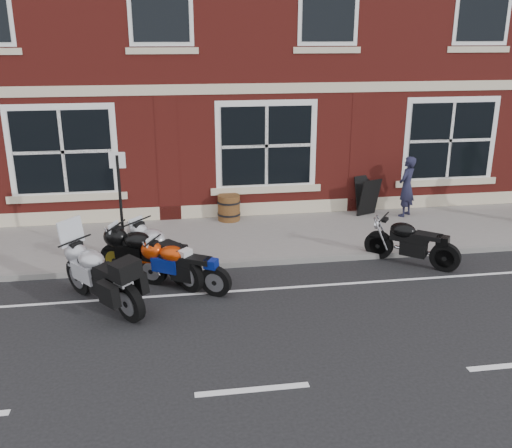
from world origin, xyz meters
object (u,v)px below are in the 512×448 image
at_px(moto_naked_black, 410,240).
at_px(moto_sport_black, 148,252).
at_px(parking_sign, 120,199).
at_px(moto_sport_silver, 163,251).
at_px(barrel_planter, 229,208).
at_px(pedestrian_left, 407,186).
at_px(moto_touring_silver, 102,273).
at_px(moto_sport_red, 182,264).
at_px(a_board_sign, 367,196).

bearing_deg(moto_naked_black, moto_sport_black, 129.73).
bearing_deg(parking_sign, moto_naked_black, -0.89).
relative_size(moto_sport_silver, barrel_planter, 2.88).
relative_size(moto_sport_black, moto_naked_black, 1.22).
distance_m(moto_naked_black, pedestrian_left, 3.13).
bearing_deg(parking_sign, moto_touring_silver, -90.85).
xyz_separation_m(moto_sport_black, barrel_planter, (1.96, 3.21, -0.13)).
bearing_deg(moto_naked_black, moto_sport_red, 136.42).
bearing_deg(pedestrian_left, moto_touring_silver, -14.03).
distance_m(pedestrian_left, parking_sign, 7.41).
xyz_separation_m(moto_touring_silver, moto_sport_black, (0.79, 1.02, -0.04)).
bearing_deg(barrel_planter, parking_sign, -136.28).
bearing_deg(a_board_sign, barrel_planter, 158.33).
xyz_separation_m(moto_touring_silver, barrel_planter, (2.76, 4.23, -0.17)).
bearing_deg(moto_sport_red, moto_sport_silver, 63.09).
bearing_deg(barrel_planter, moto_sport_silver, -117.48).
height_order(moto_naked_black, a_board_sign, a_board_sign).
relative_size(moto_sport_black, a_board_sign, 2.02).
xyz_separation_m(moto_sport_black, parking_sign, (-0.53, 0.83, 0.88)).
bearing_deg(parking_sign, barrel_planter, 51.03).
xyz_separation_m(moto_naked_black, parking_sign, (-5.99, 0.86, 0.93)).
relative_size(moto_sport_silver, moto_naked_black, 1.15).
xyz_separation_m(moto_sport_red, moto_sport_black, (-0.64, 0.57, 0.07)).
bearing_deg(moto_sport_silver, parking_sign, 97.19).
xyz_separation_m(a_board_sign, parking_sign, (-6.16, -2.34, 0.84)).
distance_m(barrel_planter, parking_sign, 3.59).
bearing_deg(parking_sign, moto_sport_black, -50.21).
xyz_separation_m(moto_sport_red, moto_naked_black, (4.82, 0.54, 0.02)).
xyz_separation_m(moto_sport_red, a_board_sign, (4.99, 3.74, 0.11)).
xyz_separation_m(moto_sport_black, a_board_sign, (5.63, 3.18, 0.04)).
height_order(a_board_sign, barrel_planter, a_board_sign).
bearing_deg(moto_sport_black, moto_naked_black, -59.94).
bearing_deg(moto_sport_red, a_board_sign, -21.59).
relative_size(moto_touring_silver, moto_sport_black, 0.95).
bearing_deg(moto_sport_silver, barrel_planter, 25.17).
height_order(moto_touring_silver, parking_sign, parking_sign).
relative_size(moto_sport_red, moto_sport_black, 0.87).
distance_m(moto_touring_silver, moto_sport_red, 1.51).
xyz_separation_m(pedestrian_left, parking_sign, (-7.11, -2.03, 0.55)).
xyz_separation_m(pedestrian_left, barrel_planter, (-4.62, 0.35, -0.46)).
bearing_deg(moto_naked_black, moto_touring_silver, 139.01).
height_order(moto_touring_silver, moto_naked_black, moto_touring_silver).
height_order(moto_touring_silver, a_board_sign, moto_touring_silver).
bearing_deg(moto_naked_black, moto_sport_silver, 129.71).
relative_size(moto_touring_silver, pedestrian_left, 1.21).
bearing_deg(pedestrian_left, moto_sport_red, -11.76).
distance_m(moto_sport_black, pedestrian_left, 7.18).
xyz_separation_m(moto_sport_silver, parking_sign, (-0.82, 0.83, 0.87)).
height_order(moto_sport_red, a_board_sign, a_board_sign).
bearing_deg(moto_sport_black, moto_touring_silver, 172.35).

